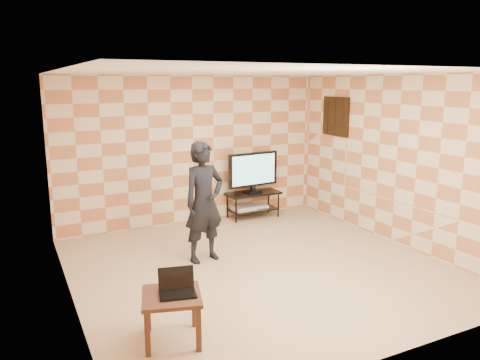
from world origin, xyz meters
name	(u,v)px	position (x,y,z in m)	size (l,w,h in m)	color
floor	(259,267)	(0.00, 0.00, 0.00)	(5.00, 5.00, 0.00)	tan
wall_back	(193,150)	(0.00, 2.50, 1.35)	(5.00, 0.02, 2.70)	beige
wall_front	(396,221)	(0.00, -2.50, 1.35)	(5.00, 0.02, 2.70)	beige
wall_left	(66,193)	(-2.50, 0.00, 1.35)	(0.02, 5.00, 2.70)	beige
wall_right	(397,160)	(2.50, 0.00, 1.35)	(0.02, 5.00, 2.70)	beige
ceiling	(261,72)	(0.00, 0.00, 2.70)	(5.00, 5.00, 0.02)	white
wall_art	(336,116)	(2.47, 1.55, 1.95)	(0.04, 0.72, 0.72)	black
tv_stand	(253,199)	(1.11, 2.25, 0.37)	(1.04, 0.47, 0.50)	black
tv	(253,170)	(1.11, 2.24, 0.93)	(1.07, 0.23, 0.77)	black
dvd_player	(244,208)	(0.92, 2.25, 0.21)	(0.44, 0.31, 0.07)	#B8B8BB
game_console	(262,206)	(1.31, 2.25, 0.20)	(0.23, 0.17, 0.05)	silver
side_table	(172,303)	(-1.72, -1.30, 0.41)	(0.72, 0.72, 0.50)	#341E16
laptop	(177,288)	(-1.65, -1.29, 0.55)	(0.42, 0.36, 0.24)	black
person	(204,202)	(-0.58, 0.60, 0.88)	(0.64, 0.42, 1.75)	black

